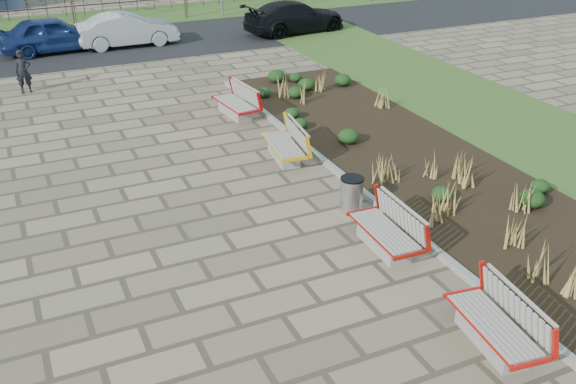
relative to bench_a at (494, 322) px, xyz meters
name	(u,v)px	position (x,y,z in m)	size (l,w,h in m)	color
ground	(282,315)	(-3.00, 2.28, -0.50)	(120.00, 120.00, 0.00)	#86725C
planting_bed	(409,159)	(3.25, 7.28, -0.45)	(4.50, 18.00, 0.10)	black
planting_curb	(338,172)	(0.92, 7.28, -0.42)	(0.16, 18.00, 0.15)	gray
grass_verge_near	(535,134)	(8.00, 7.28, -0.48)	(5.00, 38.00, 0.04)	#33511E
grass_verge_far	(71,22)	(-3.00, 30.28, -0.48)	(80.00, 5.00, 0.04)	#33511E
road	(89,48)	(-3.00, 24.28, -0.49)	(80.00, 7.00, 0.02)	black
bench_a	(494,322)	(0.00, 0.00, 0.00)	(0.90, 2.10, 1.00)	red
bench_b	(384,229)	(0.00, 3.52, 0.00)	(0.90, 2.10, 1.00)	#A6140B
bench_c	(283,143)	(0.00, 8.86, 0.00)	(0.90, 2.10, 1.00)	#F1AD0C
bench_d	(235,101)	(0.00, 12.85, 0.00)	(0.90, 2.10, 1.00)	red
litter_bin	(352,195)	(0.23, 5.36, -0.07)	(0.55, 0.55, 0.86)	#B2B2B7
pedestrian	(23,72)	(-6.20, 18.45, 0.29)	(0.58, 0.38, 1.59)	black
car_blue	(53,34)	(-4.51, 24.11, 0.32)	(1.88, 4.68, 1.59)	navy
car_silver	(127,30)	(-1.23, 23.81, 0.27)	(1.60, 4.58, 1.51)	#A6A8AE
car_black	(295,17)	(7.04, 23.08, 0.29)	(2.17, 5.33, 1.55)	black
railing_fence	(65,6)	(-3.00, 31.78, 0.14)	(44.00, 0.10, 1.20)	black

